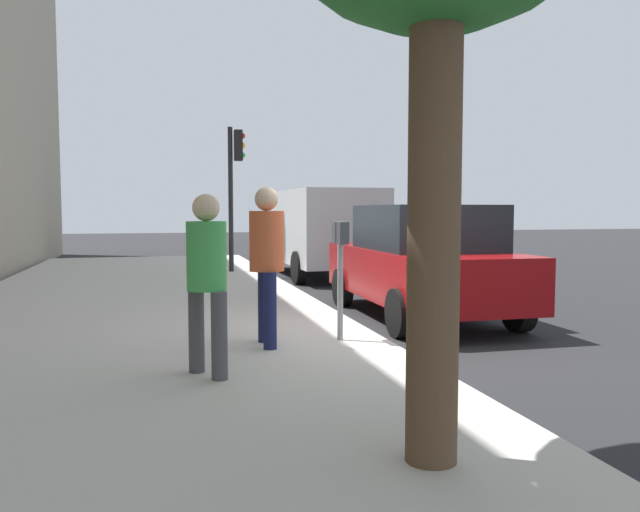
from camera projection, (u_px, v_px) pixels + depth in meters
name	position (u px, v px, depth m)	size (l,w,h in m)	color
ground_plane	(372.00, 342.00, 8.09)	(80.00, 80.00, 0.00)	#232326
sidewalk_slab	(129.00, 349.00, 7.34)	(28.00, 6.00, 0.15)	#B7B2A8
parking_meter	(340.00, 255.00, 7.43)	(0.36, 0.12, 1.41)	gray
pedestrian_at_meter	(267.00, 252.00, 7.13)	(0.54, 0.39, 1.81)	#191E4C
pedestrian_bystander	(207.00, 271.00, 5.82)	(0.47, 0.37, 1.70)	#47474C
parked_sedan_near	(422.00, 261.00, 9.84)	(4.43, 2.02, 1.77)	maroon
parked_van_far	(319.00, 227.00, 16.15)	(5.24, 2.21, 2.18)	silver
traffic_signal	(235.00, 175.00, 15.70)	(0.24, 0.44, 3.60)	black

